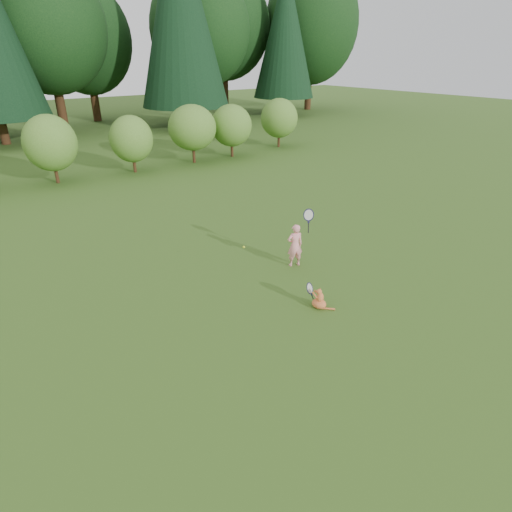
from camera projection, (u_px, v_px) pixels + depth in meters
ground at (270, 300)px, 9.35m from camera, size 100.00×100.00×0.00m
shrub_row at (86, 143)px, 18.27m from camera, size 28.00×3.00×2.80m
child at (295, 244)px, 10.63m from camera, size 0.66×0.45×1.66m
cat at (319, 298)px, 8.98m from camera, size 0.41×0.68×0.60m
tennis_ball at (244, 247)px, 9.86m from camera, size 0.06×0.06×0.06m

